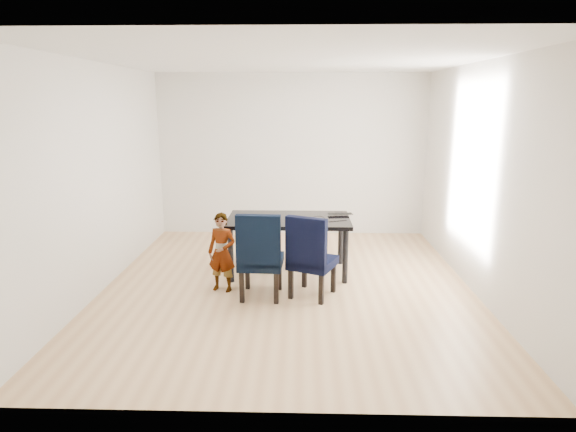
{
  "coord_description": "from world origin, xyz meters",
  "views": [
    {
      "loc": [
        0.17,
        -5.62,
        2.25
      ],
      "look_at": [
        0.0,
        0.2,
        0.85
      ],
      "focal_mm": 30.0,
      "sensor_mm": 36.0,
      "label": 1
    }
  ],
  "objects_px": {
    "child": "(222,252)",
    "laptop": "(339,214)",
    "chair_left": "(261,254)",
    "chair_right": "(313,255)",
    "dining_table": "(289,245)",
    "plate": "(247,221)"
  },
  "relations": [
    {
      "from": "dining_table",
      "to": "laptop",
      "type": "relative_size",
      "value": 4.87
    },
    {
      "from": "laptop",
      "to": "plate",
      "type": "bearing_deg",
      "value": 11.1
    },
    {
      "from": "chair_left",
      "to": "laptop",
      "type": "relative_size",
      "value": 3.15
    },
    {
      "from": "child",
      "to": "plate",
      "type": "xyz_separation_m",
      "value": [
        0.26,
        0.47,
        0.28
      ]
    },
    {
      "from": "dining_table",
      "to": "plate",
      "type": "xyz_separation_m",
      "value": [
        -0.52,
        -0.18,
        0.38
      ]
    },
    {
      "from": "child",
      "to": "chair_right",
      "type": "bearing_deg",
      "value": 8.53
    },
    {
      "from": "child",
      "to": "plate",
      "type": "bearing_deg",
      "value": 76.2
    },
    {
      "from": "child",
      "to": "dining_table",
      "type": "bearing_deg",
      "value": 55.05
    },
    {
      "from": "dining_table",
      "to": "chair_right",
      "type": "height_order",
      "value": "chair_right"
    },
    {
      "from": "chair_right",
      "to": "plate",
      "type": "bearing_deg",
      "value": 167.69
    },
    {
      "from": "laptop",
      "to": "dining_table",
      "type": "bearing_deg",
      "value": 10.28
    },
    {
      "from": "dining_table",
      "to": "child",
      "type": "xyz_separation_m",
      "value": [
        -0.78,
        -0.65,
        0.11
      ]
    },
    {
      "from": "chair_left",
      "to": "chair_right",
      "type": "bearing_deg",
      "value": 6.02
    },
    {
      "from": "child",
      "to": "plate",
      "type": "height_order",
      "value": "child"
    },
    {
      "from": "chair_left",
      "to": "plate",
      "type": "bearing_deg",
      "value": 111.91
    },
    {
      "from": "chair_left",
      "to": "laptop",
      "type": "height_order",
      "value": "chair_left"
    },
    {
      "from": "dining_table",
      "to": "plate",
      "type": "distance_m",
      "value": 0.67
    },
    {
      "from": "plate",
      "to": "dining_table",
      "type": "bearing_deg",
      "value": 19.26
    },
    {
      "from": "chair_right",
      "to": "dining_table",
      "type": "bearing_deg",
      "value": 134.83
    },
    {
      "from": "dining_table",
      "to": "plate",
      "type": "bearing_deg",
      "value": -160.74
    },
    {
      "from": "child",
      "to": "laptop",
      "type": "relative_size",
      "value": 2.92
    },
    {
      "from": "chair_right",
      "to": "plate",
      "type": "distance_m",
      "value": 1.05
    }
  ]
}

